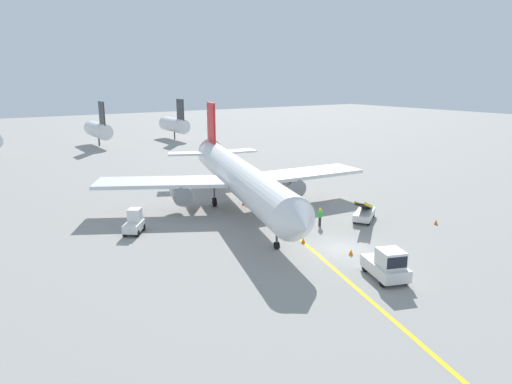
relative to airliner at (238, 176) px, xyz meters
name	(u,v)px	position (x,y,z in m)	size (l,w,h in m)	color
ground_plane	(342,249)	(0.79, -14.41, -3.42)	(300.00, 300.00, 0.00)	gray
taxi_line_yellow	(294,234)	(-0.16, -9.41, -3.41)	(0.30, 80.00, 0.01)	yellow
airliner	(238,176)	(0.00, 0.00, 0.00)	(27.75, 34.60, 10.10)	white
pushback_tug	(387,265)	(-0.72, -20.13, -2.42)	(3.02, 4.03, 2.20)	silver
baggage_tug_near_wing	(134,223)	(-11.53, -1.62, -2.49)	(2.48, 2.70, 2.10)	silver
belt_loader_forward_hold	(364,213)	(7.68, -10.10, -2.64)	(4.85, 3.83, 2.59)	silver
ground_crew_marshaller	(320,217)	(3.11, -9.06, -2.51)	(0.36, 0.24, 1.70)	#26262D
safety_cone_nose_left	(436,222)	(12.37, -14.57, -3.20)	(0.36, 0.36, 0.44)	orange
safety_cone_nose_right	(247,204)	(1.22, 0.34, -3.20)	(0.36, 0.36, 0.44)	orange
safety_cone_wingtip_left	(351,252)	(0.42, -15.72, -3.20)	(0.36, 0.36, 0.44)	orange
safety_cone_wingtip_right	(303,241)	(-0.95, -11.69, -3.20)	(0.36, 0.36, 0.44)	orange
safety_cone_tail_area	(243,203)	(1.22, 0.96, -3.20)	(0.36, 0.36, 0.44)	orange
distant_aircraft_mid_right	(98,130)	(0.61, 53.72, -0.20)	(3.00, 10.10, 8.80)	silver
distant_aircraft_far_right	(174,124)	(17.22, 54.90, -0.20)	(3.00, 10.10, 8.80)	silver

